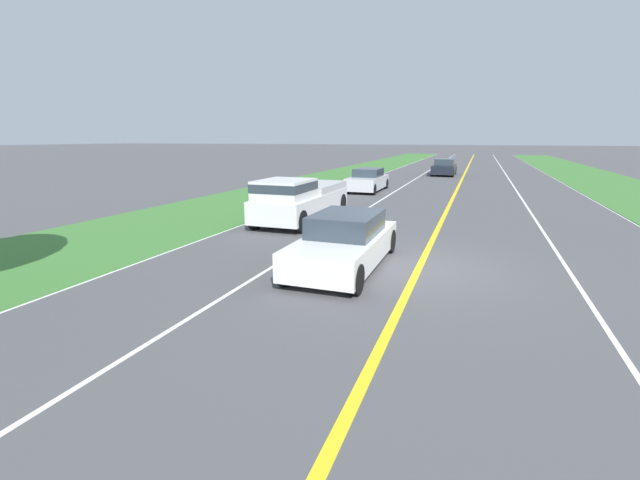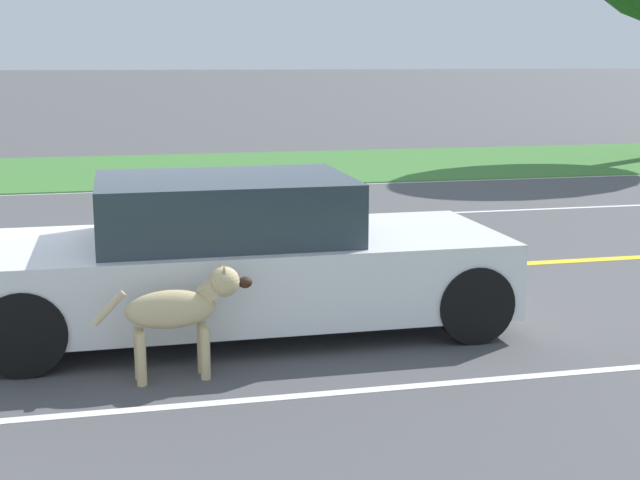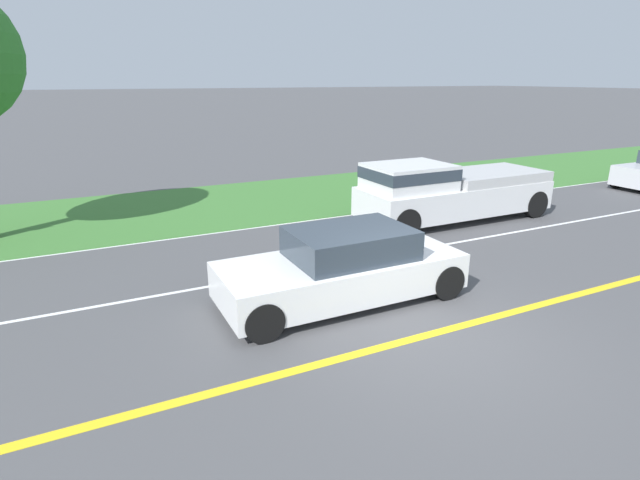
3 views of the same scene
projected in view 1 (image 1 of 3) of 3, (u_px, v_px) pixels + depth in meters
name	position (u px, v px, depth m)	size (l,w,h in m)	color
ground_plane	(419.00, 267.00, 10.81)	(400.00, 400.00, 0.00)	#4C4C4F
centre_divider_line	(419.00, 267.00, 10.81)	(0.18, 160.00, 0.01)	yellow
lane_edge_line_right	(189.00, 244.00, 13.17)	(0.14, 160.00, 0.01)	white
lane_dash_same_dir	(293.00, 254.00, 11.99)	(0.10, 160.00, 0.01)	white
lane_dash_oncoming	(577.00, 283.00, 9.63)	(0.10, 160.00, 0.01)	white
grass_verge_right	(113.00, 236.00, 14.18)	(6.00, 160.00, 0.03)	#3D7533
ego_car	(345.00, 242.00, 10.74)	(1.82, 4.47, 1.36)	white
dog	(311.00, 237.00, 11.69)	(0.28, 1.18, 0.86)	#D1B784
pickup_truck	(300.00, 198.00, 16.69)	(2.00, 5.73, 1.74)	silver
car_trailing_near	(368.00, 180.00, 26.23)	(1.81, 4.25, 1.37)	silver
car_trailing_mid	(444.00, 168.00, 37.49)	(1.90, 4.41, 1.40)	black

